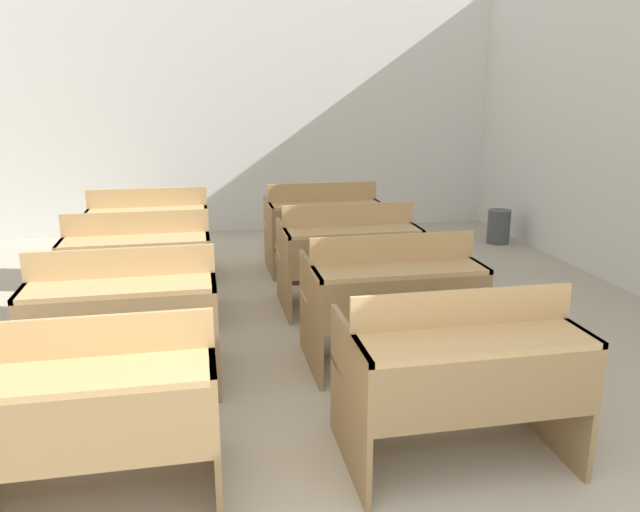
# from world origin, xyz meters

# --- Properties ---
(wall_back) EXTENTS (7.00, 0.06, 3.04)m
(wall_back) POSITION_xyz_m (0.00, 7.09, 1.52)
(wall_back) COLOR silver
(wall_back) RESTS_ON ground_plane
(bench_front_left) EXTENTS (1.09, 0.74, 0.89)m
(bench_front_left) POSITION_xyz_m (-0.87, 1.66, 0.47)
(bench_front_left) COLOR #93744A
(bench_front_left) RESTS_ON ground_plane
(bench_front_right) EXTENTS (1.09, 0.74, 0.89)m
(bench_front_right) POSITION_xyz_m (0.83, 1.69, 0.47)
(bench_front_right) COLOR #97784E
(bench_front_right) RESTS_ON ground_plane
(bench_second_left) EXTENTS (1.09, 0.74, 0.89)m
(bench_second_left) POSITION_xyz_m (-0.84, 2.80, 0.47)
(bench_second_left) COLOR #987A4F
(bench_second_left) RESTS_ON ground_plane
(bench_second_right) EXTENTS (1.09, 0.74, 0.89)m
(bench_second_right) POSITION_xyz_m (0.85, 2.84, 0.47)
(bench_second_right) COLOR #93754B
(bench_second_right) RESTS_ON ground_plane
(bench_third_left) EXTENTS (1.09, 0.74, 0.89)m
(bench_third_left) POSITION_xyz_m (-0.84, 3.95, 0.47)
(bench_third_left) COLOR #987A50
(bench_third_left) RESTS_ON ground_plane
(bench_third_right) EXTENTS (1.09, 0.74, 0.89)m
(bench_third_right) POSITION_xyz_m (0.83, 3.96, 0.47)
(bench_third_right) COLOR #98794F
(bench_third_right) RESTS_ON ground_plane
(bench_back_left) EXTENTS (1.09, 0.74, 0.89)m
(bench_back_left) POSITION_xyz_m (-0.84, 5.10, 0.47)
(bench_back_left) COLOR #9A7B51
(bench_back_left) RESTS_ON ground_plane
(bench_back_right) EXTENTS (1.09, 0.74, 0.89)m
(bench_back_right) POSITION_xyz_m (0.84, 5.12, 0.47)
(bench_back_right) COLOR olive
(bench_back_right) RESTS_ON ground_plane
(wastepaper_bin) EXTENTS (0.26, 0.26, 0.40)m
(wastepaper_bin) POSITION_xyz_m (3.12, 5.80, 0.20)
(wastepaper_bin) COLOR #474C51
(wastepaper_bin) RESTS_ON ground_plane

